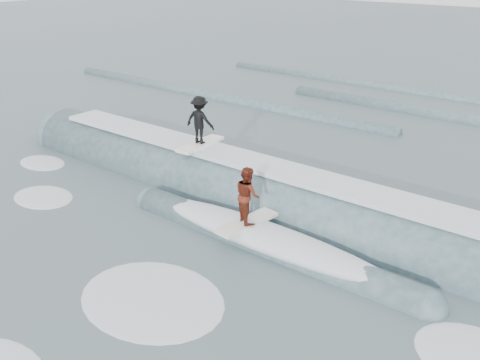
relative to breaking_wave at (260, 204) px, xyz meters
The scene contains 6 objects.
ground 4.47m from the breaking_wave, 92.13° to the right, with size 160.00×160.00×0.00m, color #384952.
breaking_wave is the anchor object (origin of this frame).
surfer_black 3.44m from the breaking_wave, behind, with size 1.12×2.03×1.71m.
surfer_red 2.57m from the breaking_wave, 62.64° to the right, with size 0.97×2.05×1.69m.
whitewater 4.75m from the breaking_wave, 93.44° to the right, with size 18.82×8.58×0.10m.
far_swells 13.44m from the breaking_wave, 101.29° to the left, with size 36.26×8.65×0.80m.
Camera 1 is at (9.16, -7.97, 7.38)m, focal length 40.00 mm.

